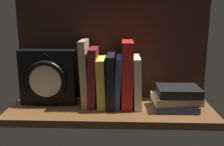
{
  "coord_description": "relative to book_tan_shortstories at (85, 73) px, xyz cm",
  "views": [
    {
      "loc": [
        3.78,
        -86.83,
        32.66
      ],
      "look_at": [
        0.35,
        3.4,
        11.8
      ],
      "focal_mm": 41.37,
      "sensor_mm": 36.0,
      "label": 1
    }
  ],
  "objects": [
    {
      "name": "ground_plane",
      "position": [
        9.3,
        -3.4,
        -13.03
      ],
      "size": [
        72.19,
        25.08,
        2.5
      ],
      "primitive_type": "cube",
      "color": "brown"
    },
    {
      "name": "back_panel",
      "position": [
        9.3,
        8.54,
        8.1
      ],
      "size": [
        72.19,
        1.2,
        39.75
      ],
      "primitive_type": "cube",
      "color": "black",
      "rests_on": "ground_plane"
    },
    {
      "name": "book_tan_shortstories",
      "position": [
        0.0,
        0.0,
        0.0
      ],
      "size": [
        3.3,
        12.45,
        23.63
      ],
      "primitive_type": "cube",
      "rotation": [
        0.0,
        -0.04,
        0.0
      ],
      "color": "tan",
      "rests_on": "ground_plane"
    },
    {
      "name": "book_maroon_dawkins",
      "position": [
        2.88,
        0.0,
        -1.36
      ],
      "size": [
        3.38,
        13.09,
        20.91
      ],
      "primitive_type": "cube",
      "rotation": [
        0.0,
        0.03,
        0.0
      ],
      "color": "maroon",
      "rests_on": "ground_plane"
    },
    {
      "name": "book_yellow_seinlanguage",
      "position": [
        5.99,
        0.0,
        -3.14
      ],
      "size": [
        3.41,
        13.92,
        17.35
      ],
      "primitive_type": "cube",
      "rotation": [
        0.0,
        -0.03,
        0.0
      ],
      "color": "gold",
      "rests_on": "ground_plane"
    },
    {
      "name": "book_black_skeptic",
      "position": [
        9.12,
        0.0,
        -2.45
      ],
      "size": [
        2.91,
        15.88,
        18.67
      ],
      "primitive_type": "cube",
      "rotation": [
        0.0,
        -0.01,
        0.0
      ],
      "color": "black",
      "rests_on": "ground_plane"
    },
    {
      "name": "book_blue_modern",
      "position": [
        11.85,
        0.0,
        -2.89
      ],
      "size": [
        2.83,
        14.13,
        17.84
      ],
      "primitive_type": "cube",
      "rotation": [
        0.0,
        0.04,
        0.0
      ],
      "color": "#2D4C8E",
      "rests_on": "ground_plane"
    },
    {
      "name": "book_red_requiem",
      "position": [
        15.12,
        0.0,
        -0.12
      ],
      "size": [
        3.96,
        14.25,
        23.33
      ],
      "primitive_type": "cube",
      "rotation": [
        0.0,
        -0.0,
        0.0
      ],
      "color": "red",
      "rests_on": "ground_plane"
    },
    {
      "name": "book_cream_twain",
      "position": [
        18.57,
        0.0,
        -2.81
      ],
      "size": [
        3.05,
        15.25,
        18.0
      ],
      "primitive_type": "cube",
      "rotation": [
        0.0,
        -0.03,
        0.0
      ],
      "color": "beige",
      "rests_on": "ground_plane"
    },
    {
      "name": "framed_clock",
      "position": [
        -13.69,
        -0.36,
        -1.88
      ],
      "size": [
        20.0,
        6.88,
        20.0
      ],
      "color": "black",
      "rests_on": "ground_plane"
    },
    {
      "name": "book_stack_side",
      "position": [
        32.43,
        -3.72,
        -7.96
      ],
      "size": [
        16.86,
        12.68,
        7.8
      ],
      "color": "#232D4C",
      "rests_on": "ground_plane"
    }
  ]
}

